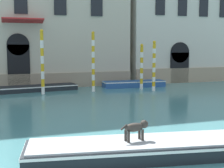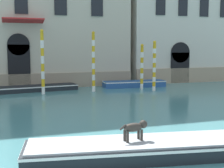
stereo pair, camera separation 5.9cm
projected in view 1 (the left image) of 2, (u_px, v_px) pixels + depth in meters
The scene contains 8 objects.
boat_foreground at pixel (141, 148), 9.40m from camera, with size 7.09×2.80×0.52m.
dog_on_deck at pixel (136, 127), 9.34m from camera, with size 0.92×0.34×0.61m.
boat_moored_near_palazzo at pixel (31, 88), 23.34m from camera, with size 7.10×2.48×0.42m.
boat_moored_far at pixel (134, 84), 25.93m from camera, with size 5.26×1.61×0.51m.
mooring_pole_0 at pixel (42, 62), 21.70m from camera, with size 0.24×0.24×4.53m.
mooring_pole_1 at pixel (142, 66), 24.56m from camera, with size 0.25×0.25×3.55m.
mooring_pole_2 at pixel (93, 61), 23.01m from camera, with size 0.24×0.24×4.45m.
mooring_pole_4 at pixel (154, 66), 23.39m from camera, with size 0.25×0.25×3.78m.
Camera 1 is at (-1.13, -4.85, 3.33)m, focal length 50.00 mm.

